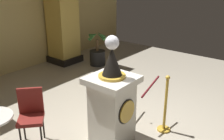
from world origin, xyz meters
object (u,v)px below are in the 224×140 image
stanchion_far (109,95)px  potted_palm_right (97,55)px  stanchion_near (165,112)px  cafe_chair_red (31,112)px  pedestal_clock (112,103)px

stanchion_far → potted_palm_right: size_ratio=0.93×
potted_palm_right → stanchion_far: bearing=-133.8°
stanchion_far → potted_palm_right: potted_palm_right is taller
stanchion_near → potted_palm_right: size_ratio=1.01×
stanchion_far → cafe_chair_red: 1.66m
potted_palm_right → cafe_chair_red: bearing=-153.9°
stanchion_near → potted_palm_right: stanchion_near is taller
stanchion_near → cafe_chair_red: (-1.68, 1.56, 0.19)m
stanchion_near → stanchion_far: bearing=93.1°
potted_palm_right → cafe_chair_red: 4.03m
pedestal_clock → stanchion_near: 1.05m
pedestal_clock → stanchion_far: bearing=42.7°
pedestal_clock → stanchion_far: 1.11m
pedestal_clock → cafe_chair_red: bearing=129.9°
pedestal_clock → cafe_chair_red: (-0.85, 1.02, -0.15)m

